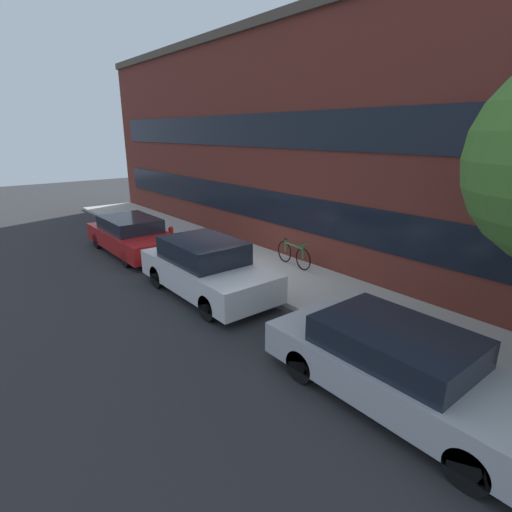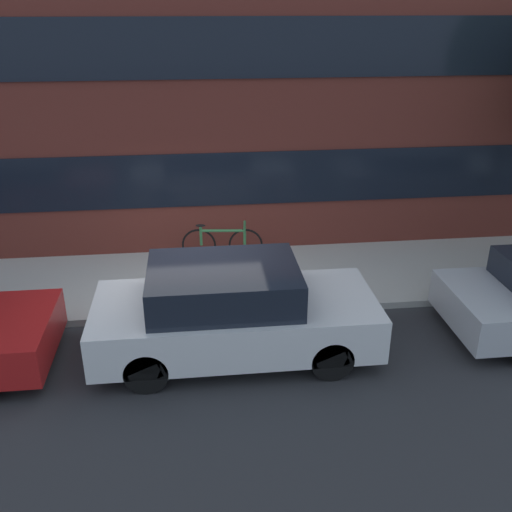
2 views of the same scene
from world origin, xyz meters
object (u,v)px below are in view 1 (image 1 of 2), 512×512
Objects in this scene: parked_car_white at (206,268)px; parked_car_silver at (401,367)px; fire_hydrant at (171,235)px; parked_car_red at (132,235)px; bicycle at (294,254)px.

parked_car_white is 0.93× the size of parked_car_silver.
parked_car_silver reaches higher than fire_hydrant.
parked_car_red is 0.98× the size of parked_car_silver.
parked_car_red reaches higher than fire_hydrant.
parked_car_red is 1.06× the size of parked_car_white.
parked_car_silver is 10.57m from fire_hydrant.
parked_car_silver is (10.69, -0.00, 0.01)m from parked_car_red.
parked_car_silver is (5.74, 0.00, -0.09)m from parked_car_white.
fire_hydrant is at bearing 172.35° from parked_car_silver.
parked_car_red is at bearing -141.38° from bicycle.
parked_car_white is at bearing 180.00° from parked_car_silver.
parked_car_silver is at bearing -0.00° from parked_car_red.
bicycle is (0.03, 3.17, -0.21)m from parked_car_white.
parked_car_white is 2.59× the size of bicycle.
parked_car_red is 5.91m from bicycle.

